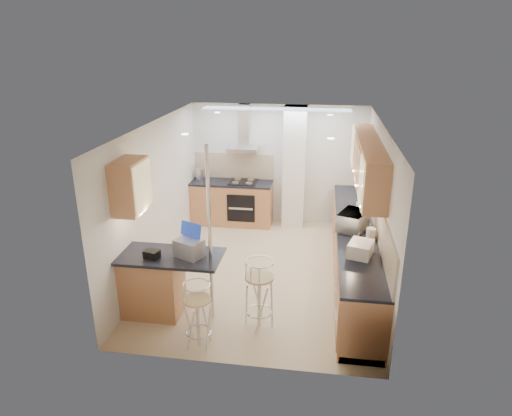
# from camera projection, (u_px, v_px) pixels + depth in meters

# --- Properties ---
(ground) EXTENTS (4.80, 4.80, 0.00)m
(ground) POSITION_uv_depth(u_px,v_px,m) (263.00, 271.00, 7.79)
(ground) COLOR #D2B98C
(ground) RESTS_ON ground
(room_shell) EXTENTS (3.64, 4.84, 2.51)m
(room_shell) POSITION_uv_depth(u_px,v_px,m) (286.00, 179.00, 7.55)
(room_shell) COLOR white
(room_shell) RESTS_ON ground
(right_counter) EXTENTS (0.63, 4.40, 0.92)m
(right_counter) POSITION_uv_depth(u_px,v_px,m) (354.00, 253.00, 7.42)
(right_counter) COLOR #BE764C
(right_counter) RESTS_ON ground
(back_counter) EXTENTS (1.70, 0.63, 0.92)m
(back_counter) POSITION_uv_depth(u_px,v_px,m) (232.00, 202.00, 9.70)
(back_counter) COLOR #BE764C
(back_counter) RESTS_ON ground
(peninsula) EXTENTS (1.47, 0.72, 0.94)m
(peninsula) POSITION_uv_depth(u_px,v_px,m) (171.00, 285.00, 6.43)
(peninsula) COLOR #BE764C
(peninsula) RESTS_ON ground
(microwave) EXTENTS (0.55, 0.64, 0.30)m
(microwave) POSITION_uv_depth(u_px,v_px,m) (353.00, 221.00, 7.08)
(microwave) COLOR silver
(microwave) RESTS_ON right_counter
(laptop) EXTENTS (0.43, 0.39, 0.25)m
(laptop) POSITION_uv_depth(u_px,v_px,m) (189.00, 248.00, 6.19)
(laptop) COLOR #A8AAB0
(laptop) RESTS_ON peninsula
(bag) EXTENTS (0.23, 0.19, 0.11)m
(bag) POSITION_uv_depth(u_px,v_px,m) (152.00, 254.00, 6.17)
(bag) COLOR black
(bag) RESTS_ON peninsula
(bar_stool_near) EXTENTS (0.49, 0.49, 0.91)m
(bar_stool_near) POSITION_uv_depth(u_px,v_px,m) (198.00, 315.00, 5.76)
(bar_stool_near) COLOR tan
(bar_stool_near) RESTS_ON ground
(bar_stool_end) EXTENTS (0.55, 0.55, 1.00)m
(bar_stool_end) POSITION_uv_depth(u_px,v_px,m) (259.00, 294.00, 6.14)
(bar_stool_end) COLOR tan
(bar_stool_end) RESTS_ON ground
(jar_a) EXTENTS (0.15, 0.15, 0.17)m
(jar_a) POSITION_uv_depth(u_px,v_px,m) (360.00, 207.00, 7.84)
(jar_a) COLOR white
(jar_a) RESTS_ON right_counter
(jar_b) EXTENTS (0.11, 0.11, 0.14)m
(jar_b) POSITION_uv_depth(u_px,v_px,m) (352.00, 213.00, 7.65)
(jar_b) COLOR white
(jar_b) RESTS_ON right_counter
(jar_c) EXTENTS (0.17, 0.17, 0.20)m
(jar_c) POSITION_uv_depth(u_px,v_px,m) (371.00, 235.00, 6.71)
(jar_c) COLOR beige
(jar_c) RESTS_ON right_counter
(jar_d) EXTENTS (0.10, 0.10, 0.15)m
(jar_d) POSITION_uv_depth(u_px,v_px,m) (358.00, 252.00, 6.22)
(jar_d) COLOR silver
(jar_d) RESTS_ON right_counter
(bread_bin) EXTENTS (0.40, 0.45, 0.20)m
(bread_bin) POSITION_uv_depth(u_px,v_px,m) (361.00, 249.00, 6.26)
(bread_bin) COLOR white
(bread_bin) RESTS_ON right_counter
(kettle) EXTENTS (0.16, 0.16, 0.24)m
(kettle) POSITION_uv_depth(u_px,v_px,m) (200.00, 174.00, 9.65)
(kettle) COLOR silver
(kettle) RESTS_ON back_counter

